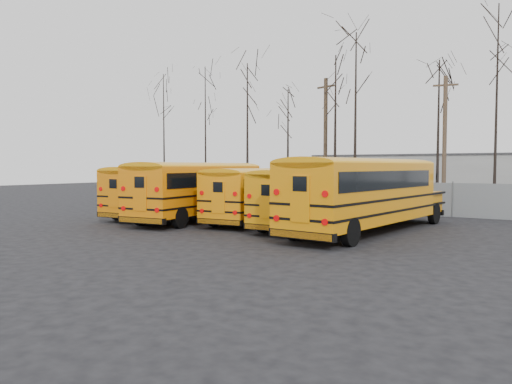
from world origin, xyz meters
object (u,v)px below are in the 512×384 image
Objects in this scene: utility_pole_right at (445,142)px; bus_c at (264,190)px; bus_b at (201,186)px; bus_e at (366,189)px; utility_pole_left at (325,140)px; bus_a at (173,187)px; bus_d at (318,193)px.

bus_c is at bearing -132.14° from utility_pole_right.
bus_b is 9.61m from bus_e.
utility_pole_right is at bearing 54.74° from bus_c.
bus_b is at bearing -75.71° from utility_pole_left.
bus_e is (9.60, -0.24, 0.09)m from bus_b.
bus_c is at bearing 1.46° from bus_a.
utility_pole_right reaches higher than bus_a.
bus_e reaches higher than bus_d.
bus_d is at bearing -15.59° from bus_c.
bus_a is 1.05× the size of bus_d.
bus_a is 1.02× the size of bus_c.
utility_pole_left is at bearing 126.70° from bus_e.
bus_b is 1.14× the size of bus_d.
bus_a is at bearing -148.83° from utility_pole_right.
bus_b is (2.87, -0.84, 0.14)m from bus_a.
bus_a is 12.52m from bus_e.
bus_e is (6.31, -1.53, 0.28)m from bus_c.
bus_d is at bearing -116.75° from utility_pole_right.
bus_e is at bearing -15.29° from bus_d.
utility_pole_right is at bearing 40.05° from bus_a.
bus_c is at bearing -60.99° from utility_pole_left.
bus_c is 12.88m from utility_pole_left.
bus_a is 0.92× the size of bus_b.
bus_e is at bearing -7.72° from bus_a.
bus_d is at bearing -4.04° from bus_a.
bus_b is 6.84m from bus_d.
utility_pole_left is 8.93m from utility_pole_right.
bus_b is 1.11× the size of bus_c.
bus_d is 14.49m from utility_pole_left.
bus_d is (9.68, -0.21, -0.07)m from bus_a.
bus_b reaches higher than bus_d.
bus_d is at bearing 168.26° from bus_e.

